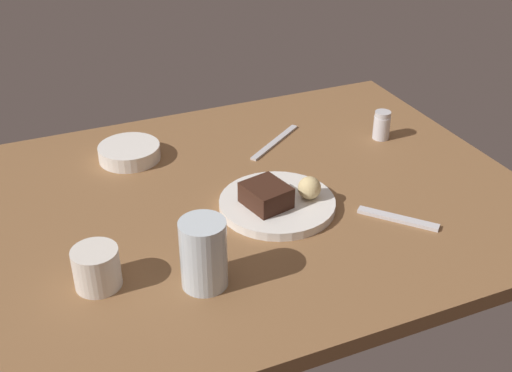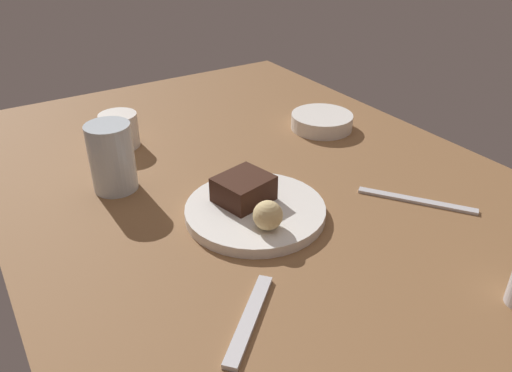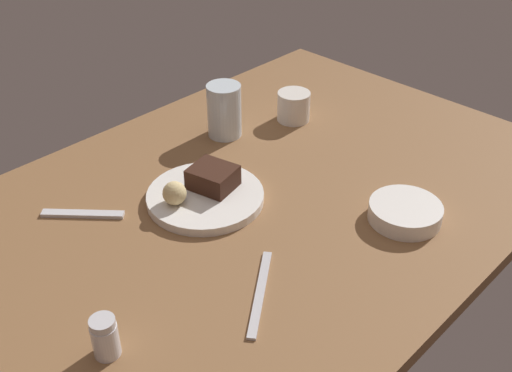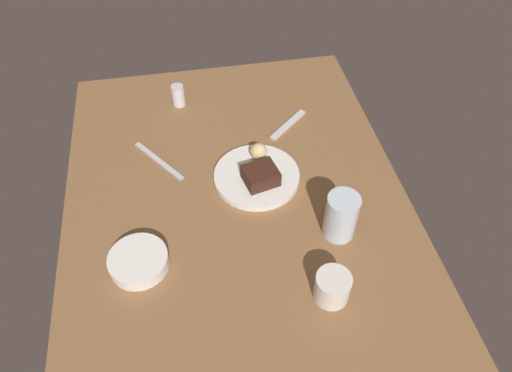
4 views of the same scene
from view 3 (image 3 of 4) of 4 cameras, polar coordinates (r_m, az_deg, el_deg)
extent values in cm
cube|color=brown|center=(119.60, 0.63, -1.23)|extent=(120.00, 84.00, 3.00)
cylinder|color=white|center=(116.61, -4.67, -1.00)|extent=(21.96, 21.96, 1.70)
cube|color=#381E14|center=(116.69, -3.97, 0.79)|extent=(8.79, 9.49, 4.10)
sphere|color=#DBC184|center=(112.87, -7.48, -0.65)|extent=(4.38, 4.38, 4.38)
cylinder|color=silver|center=(90.09, -13.63, -13.55)|extent=(3.79, 3.79, 5.34)
cylinder|color=silver|center=(87.74, -13.93, -12.11)|extent=(3.60, 3.60, 1.20)
cylinder|color=silver|center=(135.32, -2.93, 6.93)|extent=(7.45, 7.45, 11.74)
cylinder|color=white|center=(114.23, 13.51, -2.36)|extent=(13.09, 13.09, 3.19)
cylinder|color=silver|center=(142.63, 3.47, 7.31)|extent=(7.43, 7.43, 6.76)
cube|color=silver|center=(117.06, -15.61, -2.49)|extent=(11.33, 12.39, 0.70)
cube|color=silver|center=(97.51, 0.38, -9.76)|extent=(16.20, 12.30, 0.50)
camera|label=1|loc=(1.97, -16.05, 32.93)|focal=45.52mm
camera|label=2|loc=(1.10, -42.65, 12.87)|focal=35.03mm
camera|label=4|loc=(1.55, 28.46, 39.24)|focal=33.10mm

